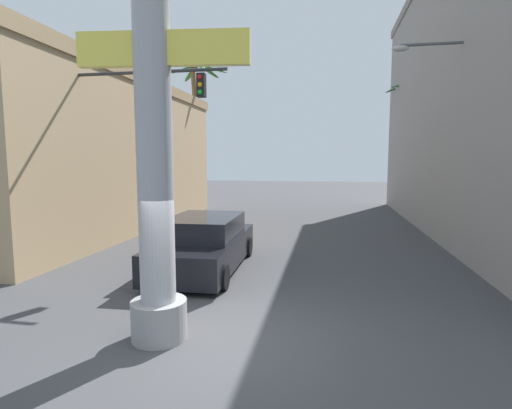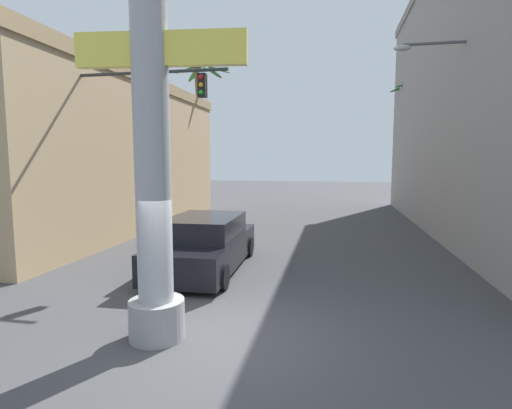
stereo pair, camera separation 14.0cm
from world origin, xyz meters
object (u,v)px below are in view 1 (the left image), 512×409
object	(u,v)px
traffic_light_mast	(114,127)
palm_tree_far_left	(198,117)
car_lead	(205,244)
palm_tree_far_right	(410,125)
street_lamp	(461,125)
neon_sign_pole	(152,48)

from	to	relation	value
traffic_light_mast	palm_tree_far_left	size ratio (longest dim) A/B	0.65
car_lead	palm_tree_far_right	size ratio (longest dim) A/B	0.62
car_lead	palm_tree_far_right	bearing A→B (deg)	62.37
traffic_light_mast	palm_tree_far_left	bearing A→B (deg)	96.27
street_lamp	palm_tree_far_right	distance (m)	13.23
car_lead	traffic_light_mast	bearing A→B (deg)	165.83
neon_sign_pole	traffic_light_mast	world-z (taller)	neon_sign_pole
palm_tree_far_right	palm_tree_far_left	bearing A→B (deg)	-166.53
street_lamp	palm_tree_far_right	size ratio (longest dim) A/B	0.86
traffic_light_mast	car_lead	xyz separation A→B (m)	(3.17, -0.80, -3.48)
traffic_light_mast	palm_tree_far_right	size ratio (longest dim) A/B	0.72
neon_sign_pole	street_lamp	size ratio (longest dim) A/B	1.41
palm_tree_far_left	street_lamp	bearing A→B (deg)	-39.15
neon_sign_pole	street_lamp	world-z (taller)	neon_sign_pole
neon_sign_pole	traffic_light_mast	distance (m)	6.58
palm_tree_far_right	street_lamp	bearing A→B (deg)	-93.64
traffic_light_mast	car_lead	size ratio (longest dim) A/B	1.16
neon_sign_pole	palm_tree_far_left	world-z (taller)	neon_sign_pole
car_lead	palm_tree_far_right	world-z (taller)	palm_tree_far_right
street_lamp	traffic_light_mast	size ratio (longest dim) A/B	1.19
car_lead	palm_tree_far_left	size ratio (longest dim) A/B	0.56
traffic_light_mast	car_lead	distance (m)	4.77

